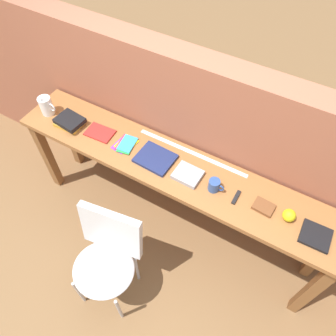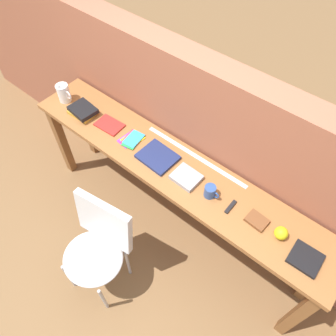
{
  "view_description": "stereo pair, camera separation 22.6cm",
  "coord_description": "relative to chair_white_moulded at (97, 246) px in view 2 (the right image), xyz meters",
  "views": [
    {
      "loc": [
        0.67,
        -0.92,
        2.71
      ],
      "look_at": [
        0.0,
        0.25,
        0.9
      ],
      "focal_mm": 35.0,
      "sensor_mm": 36.0,
      "label": 1
    },
    {
      "loc": [
        0.86,
        -0.79,
        2.71
      ],
      "look_at": [
        0.0,
        0.25,
        0.9
      ],
      "focal_mm": 35.0,
      "sensor_mm": 36.0,
      "label": 2
    }
  ],
  "objects": [
    {
      "name": "brick_wall_back",
      "position": [
        0.13,
        1.03,
        0.25
      ],
      "size": [
        6.0,
        0.2,
        1.55
      ],
      "primitive_type": "cube",
      "color": "#9E5B42",
      "rests_on": "ground"
    },
    {
      "name": "magazine_cycling",
      "position": [
        -0.49,
        0.68,
        0.36
      ],
      "size": [
        0.22,
        0.16,
        0.01
      ],
      "primitive_type": "cube",
      "rotation": [
        0.0,
        0.0,
        0.06
      ],
      "color": "red",
      "rests_on": "sideboard"
    },
    {
      "name": "pamphlet_pile_colourful",
      "position": [
        -0.26,
        0.68,
        0.36
      ],
      "size": [
        0.16,
        0.19,
        0.01
      ],
      "color": "purple",
      "rests_on": "sideboard"
    },
    {
      "name": "sports_ball_small",
      "position": [
        0.96,
        0.68,
        0.39
      ],
      "size": [
        0.08,
        0.08,
        0.08
      ],
      "primitive_type": "sphere",
      "color": "yellow",
      "rests_on": "sideboard"
    },
    {
      "name": "mug",
      "position": [
        0.47,
        0.65,
        0.4
      ],
      "size": [
        0.11,
        0.08,
        0.09
      ],
      "color": "#2D4C8C",
      "rests_on": "sideboard"
    },
    {
      "name": "ground_plane",
      "position": [
        0.13,
        0.39,
        -0.53
      ],
      "size": [
        40.0,
        40.0,
        0.0
      ],
      "primitive_type": "plane",
      "color": "brown"
    },
    {
      "name": "book_stack_leftmost",
      "position": [
        -0.75,
        0.64,
        0.39
      ],
      "size": [
        0.23,
        0.18,
        0.06
      ],
      "color": "gold",
      "rests_on": "sideboard"
    },
    {
      "name": "sideboard",
      "position": [
        0.13,
        0.69,
        0.21
      ],
      "size": [
        2.5,
        0.44,
        0.88
      ],
      "color": "#996033",
      "rests_on": "ground"
    },
    {
      "name": "chair_white_moulded",
      "position": [
        0.0,
        0.0,
        0.0
      ],
      "size": [
        0.5,
        0.51,
        0.89
      ],
      "color": "silver",
      "rests_on": "ground"
    },
    {
      "name": "leather_journal_brown",
      "position": [
        0.81,
        0.68,
        0.37
      ],
      "size": [
        0.14,
        0.11,
        0.02
      ],
      "primitive_type": "cube",
      "rotation": [
        0.0,
        0.0,
        -0.07
      ],
      "color": "brown",
      "rests_on": "sideboard"
    },
    {
      "name": "book_grey_hardcover",
      "position": [
        0.27,
        0.66,
        0.37
      ],
      "size": [
        0.19,
        0.16,
        0.03
      ],
      "primitive_type": "cube",
      "rotation": [
        0.0,
        0.0,
        -0.03
      ],
      "color": "#9E9EA3",
      "rests_on": "sideboard"
    },
    {
      "name": "book_open_centre",
      "position": [
        0.0,
        0.67,
        0.37
      ],
      "size": [
        0.27,
        0.23,
        0.02
      ],
      "primitive_type": "cube",
      "rotation": [
        0.0,
        0.0,
        -0.05
      ],
      "color": "navy",
      "rests_on": "sideboard"
    },
    {
      "name": "pitcher_white",
      "position": [
        -0.98,
        0.65,
        0.43
      ],
      "size": [
        0.14,
        0.1,
        0.18
      ],
      "color": "white",
      "rests_on": "sideboard"
    },
    {
      "name": "book_repair_rightmost",
      "position": [
        1.15,
        0.64,
        0.36
      ],
      "size": [
        0.18,
        0.17,
        0.02
      ],
      "primitive_type": "cube",
      "rotation": [
        0.0,
        0.0,
        0.03
      ],
      "color": "black",
      "rests_on": "sideboard"
    },
    {
      "name": "ruler_metal_back_edge",
      "position": [
        0.2,
        0.86,
        0.35
      ],
      "size": [
        0.86,
        0.03,
        0.0
      ],
      "primitive_type": "cube",
      "color": "silver",
      "rests_on": "sideboard"
    },
    {
      "name": "multitool_folded",
      "position": [
        0.63,
        0.66,
        0.36
      ],
      "size": [
        0.02,
        0.11,
        0.02
      ],
      "primitive_type": "cube",
      "rotation": [
        0.0,
        0.0,
        -0.0
      ],
      "color": "black",
      "rests_on": "sideboard"
    }
  ]
}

